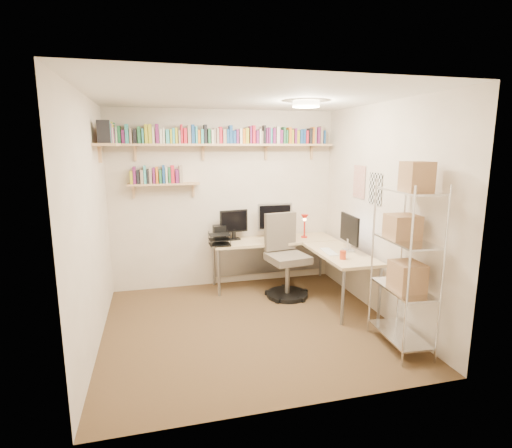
{
  "coord_description": "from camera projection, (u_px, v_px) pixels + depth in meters",
  "views": [
    {
      "loc": [
        -0.98,
        -4.11,
        2.01
      ],
      "look_at": [
        0.22,
        0.55,
        1.06
      ],
      "focal_mm": 28.0,
      "sensor_mm": 36.0,
      "label": 1
    }
  ],
  "objects": [
    {
      "name": "office_chair",
      "position": [
        285.0,
        262.0,
        5.38
      ],
      "size": [
        0.59,
        0.59,
        1.11
      ],
      "rotation": [
        0.0,
        0.0,
        0.16
      ],
      "color": "black",
      "rests_on": "ground"
    },
    {
      "name": "ground",
      "position": [
        250.0,
        325.0,
        4.54
      ],
      "size": [
        3.2,
        3.2,
        0.0
      ],
      "primitive_type": "plane",
      "color": "#45301D",
      "rests_on": "ground"
    },
    {
      "name": "wall_shelves",
      "position": [
        195.0,
        144.0,
        5.28
      ],
      "size": [
        3.12,
        1.09,
        0.8
      ],
      "color": "tan",
      "rests_on": "ground"
    },
    {
      "name": "corner_desk",
      "position": [
        282.0,
        243.0,
        5.51
      ],
      "size": [
        1.84,
        1.79,
        1.19
      ],
      "color": "beige",
      "rests_on": "ground"
    },
    {
      "name": "room_shell",
      "position": [
        250.0,
        190.0,
        4.24
      ],
      "size": [
        3.24,
        3.04,
        2.52
      ],
      "color": "#C1B29D",
      "rests_on": "ground"
    },
    {
      "name": "wire_rack",
      "position": [
        407.0,
        242.0,
        3.84
      ],
      "size": [
        0.41,
        0.75,
        1.87
      ],
      "rotation": [
        0.0,
        0.0,
        -0.08
      ],
      "color": "silver",
      "rests_on": "ground"
    }
  ]
}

